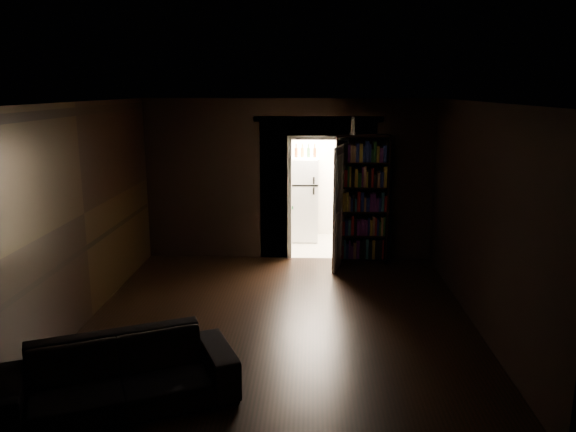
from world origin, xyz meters
The scene contains 9 objects.
ground centered at (0.00, 0.00, 0.00)m, with size 5.50×5.50×0.00m, color black.
room_walls centered at (-0.01, 1.07, 1.68)m, with size 5.02×5.61×2.84m.
kitchen_alcove centered at (0.50, 3.87, 1.21)m, with size 2.20×1.80×2.60m.
sofa centered at (-1.40, -2.10, 0.42)m, with size 2.16×0.93×0.83m, color black.
bookshelf centered at (1.25, 2.59, 1.10)m, with size 0.90×0.32×2.20m, color black.
refrigerator centered at (0.16, 4.03, 0.82)m, with size 0.74×0.68×1.65m, color white.
door centered at (0.87, 2.32, 1.02)m, with size 0.85×0.05×2.05m, color white.
figurine centered at (1.08, 2.61, 2.35)m, with size 0.10×0.10×0.31m, color white.
bottles centered at (0.21, 3.99, 1.78)m, with size 0.65×0.08×0.26m, color black.
Camera 1 is at (0.41, -6.86, 2.96)m, focal length 35.00 mm.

